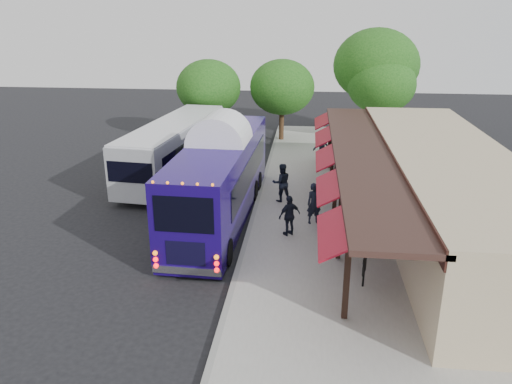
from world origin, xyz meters
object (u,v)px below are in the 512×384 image
at_px(ped_c, 290,216).
at_px(sign_board, 364,266).
at_px(ped_a, 314,204).
at_px(ped_b, 282,183).
at_px(city_bus, 175,146).
at_px(ped_d, 322,147).
at_px(coach_bus, 221,175).

relative_size(ped_c, sign_board, 1.54).
distance_m(ped_a, ped_b, 3.11).
bearing_deg(sign_board, city_bus, 145.91).
bearing_deg(city_bus, ped_b, -26.49).
relative_size(ped_d, sign_board, 1.54).
bearing_deg(city_bus, ped_c, -43.12).
height_order(city_bus, ped_c, city_bus).
height_order(ped_a, ped_d, ped_a).
bearing_deg(ped_d, city_bus, 25.60).
distance_m(coach_bus, sign_board, 8.57).
distance_m(city_bus, sign_board, 15.69).
xyz_separation_m(ped_a, ped_b, (-1.61, 2.66, 0.04)).
bearing_deg(coach_bus, sign_board, -42.98).
xyz_separation_m(city_bus, ped_b, (6.50, -4.16, -0.63)).
height_order(ped_b, ped_d, ped_b).
bearing_deg(sign_board, ped_d, 111.32).
bearing_deg(ped_d, sign_board, 97.20).
relative_size(ped_c, ped_d, 1.00).
xyz_separation_m(city_bus, ped_a, (8.11, -6.81, -0.67)).
xyz_separation_m(city_bus, ped_d, (8.66, 3.59, -0.72)).
bearing_deg(ped_c, ped_a, -162.30).
height_order(ped_c, ped_d, ped_c).
bearing_deg(ped_d, ped_a, 90.06).
distance_m(ped_b, sign_board, 8.71).
height_order(ped_a, ped_c, ped_a).
bearing_deg(ped_b, ped_a, 101.98).
relative_size(city_bus, ped_b, 6.17).
bearing_deg(ped_d, ped_c, 85.41).
bearing_deg(sign_board, ped_b, 129.44).
bearing_deg(ped_c, coach_bus, -66.89).
distance_m(ped_d, sign_board, 15.86).
relative_size(coach_bus, city_bus, 1.03).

